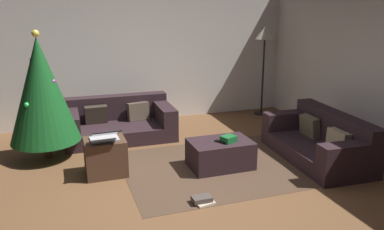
% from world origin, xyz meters
% --- Properties ---
extents(ground_plane, '(6.40, 6.40, 0.00)m').
position_xyz_m(ground_plane, '(0.00, 0.00, 0.00)').
color(ground_plane, brown).
extents(rear_partition, '(6.40, 0.12, 2.60)m').
position_xyz_m(rear_partition, '(0.00, 3.14, 1.30)').
color(rear_partition, silver).
rests_on(rear_partition, ground_plane).
extents(couch_left, '(1.76, 1.02, 0.65)m').
position_xyz_m(couch_left, '(-0.35, 2.24, 0.25)').
color(couch_left, '#2D1E23').
rests_on(couch_left, ground_plane).
extents(couch_right, '(0.95, 1.80, 0.67)m').
position_xyz_m(couch_right, '(2.24, 0.32, 0.26)').
color(couch_right, '#2D1E23').
rests_on(couch_right, ground_plane).
extents(ottoman, '(0.83, 0.56, 0.38)m').
position_xyz_m(ottoman, '(0.75, 0.52, 0.19)').
color(ottoman, '#2D1E23').
rests_on(ottoman, ground_plane).
extents(gift_box, '(0.23, 0.21, 0.08)m').
position_xyz_m(gift_box, '(0.84, 0.45, 0.42)').
color(gift_box, '#19662D').
rests_on(gift_box, ottoman).
extents(tv_remote, '(0.13, 0.16, 0.02)m').
position_xyz_m(tv_remote, '(0.73, 0.47, 0.39)').
color(tv_remote, black).
rests_on(tv_remote, ottoman).
extents(christmas_tree, '(0.98, 0.98, 1.83)m').
position_xyz_m(christmas_tree, '(-1.48, 1.67, 0.99)').
color(christmas_tree, brown).
rests_on(christmas_tree, ground_plane).
extents(side_table, '(0.52, 0.44, 0.48)m').
position_xyz_m(side_table, '(-0.76, 0.78, 0.24)').
color(side_table, '#4C3323').
rests_on(side_table, ground_plane).
extents(laptop, '(0.37, 0.44, 0.19)m').
position_xyz_m(laptop, '(-0.75, 0.72, 0.54)').
color(laptop, silver).
rests_on(laptop, side_table).
extents(book_stack, '(0.25, 0.22, 0.08)m').
position_xyz_m(book_stack, '(0.16, -0.36, 0.04)').
color(book_stack, beige).
rests_on(book_stack, ground_plane).
extents(corner_lamp, '(0.36, 0.36, 1.73)m').
position_xyz_m(corner_lamp, '(2.58, 2.71, 1.48)').
color(corner_lamp, black).
rests_on(corner_lamp, ground_plane).
extents(area_rug, '(2.60, 2.00, 0.01)m').
position_xyz_m(area_rug, '(0.75, 0.52, 0.00)').
color(area_rug, '#4D3728').
rests_on(area_rug, ground_plane).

